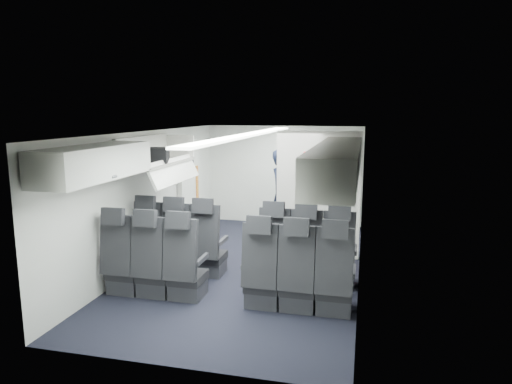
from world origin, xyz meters
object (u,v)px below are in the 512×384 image
at_px(seat_row_mid, 223,273).
at_px(carry_on_bag, 155,155).
at_px(seat_row_front, 241,252).
at_px(flight_attendant, 282,194).
at_px(boarding_door, 189,188).
at_px(galley_unit, 326,184).

relative_size(seat_row_mid, carry_on_bag, 8.57).
relative_size(seat_row_front, flight_attendant, 1.91).
bearing_deg(carry_on_bag, seat_row_front, -18.46).
xyz_separation_m(seat_row_mid, boarding_door, (-1.64, 2.99, 0.55)).
xyz_separation_m(seat_row_front, boarding_door, (-1.64, 2.09, 0.55)).
height_order(seat_row_mid, carry_on_bag, carry_on_bag).
bearing_deg(flight_attendant, seat_row_front, -164.57).
relative_size(seat_row_mid, boarding_door, 1.79).
relative_size(galley_unit, boarding_door, 1.02).
xyz_separation_m(seat_row_mid, galley_unit, (0.95, 4.15, 0.55)).
xyz_separation_m(galley_unit, boarding_door, (-2.59, -1.17, 0.00)).
xyz_separation_m(galley_unit, carry_on_bag, (-2.34, -3.12, 0.85)).
height_order(seat_row_mid, flight_attendant, flight_attendant).
distance_m(seat_row_mid, carry_on_bag, 2.22).
height_order(galley_unit, boarding_door, galley_unit).
height_order(seat_row_front, galley_unit, galley_unit).
distance_m(seat_row_front, galley_unit, 3.43).
relative_size(boarding_door, carry_on_bag, 4.79).
bearing_deg(seat_row_front, flight_attendant, 85.40).
xyz_separation_m(seat_row_mid, carry_on_bag, (-1.39, 1.03, 1.40)).
bearing_deg(seat_row_front, seat_row_mid, -90.00).
bearing_deg(galley_unit, flight_attendant, -129.92).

